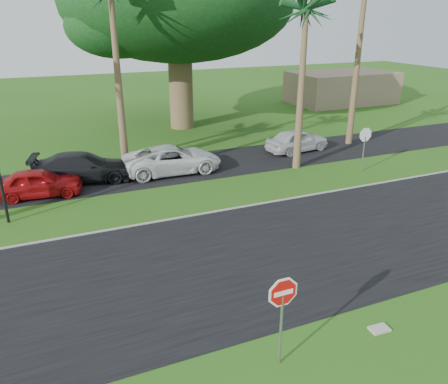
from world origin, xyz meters
TOP-DOWN VIEW (x-y plane):
  - ground at (0.00, 0.00)m, footprint 120.00×120.00m
  - road at (0.00, 2.00)m, footprint 120.00×8.00m
  - parking_strip at (0.00, 12.50)m, footprint 120.00×5.00m
  - curb at (0.00, 6.05)m, footprint 120.00×0.12m
  - stop_sign_near at (0.50, -3.00)m, footprint 1.05×0.07m
  - stop_sign_far at (12.00, 8.00)m, footprint 1.05×0.07m
  - palm_right_near at (9.00, 10.00)m, footprint 5.00×5.00m
  - canopy_tree at (6.00, 22.00)m, footprint 16.50×16.50m
  - building_far at (24.00, 26.00)m, footprint 10.00×6.00m
  - car_red at (-4.69, 11.04)m, footprint 4.15×2.03m
  - car_dark at (-2.46, 12.44)m, footprint 5.47×3.10m
  - car_minivan at (2.23, 11.92)m, footprint 5.43×2.64m
  - car_pickup at (10.74, 12.77)m, footprint 4.41×2.29m
  - utility_slab at (3.68, -2.99)m, footprint 0.57×0.38m

SIDE VIEW (x-z plane):
  - ground at x=0.00m, z-range 0.00..0.00m
  - road at x=0.00m, z-range 0.00..0.02m
  - parking_strip at x=0.00m, z-range 0.00..0.02m
  - curb at x=0.00m, z-range 0.00..0.06m
  - utility_slab at x=3.68m, z-range 0.00..0.06m
  - car_red at x=-4.69m, z-range 0.00..1.36m
  - car_pickup at x=10.74m, z-range 0.00..1.44m
  - car_minivan at x=2.23m, z-range 0.00..1.49m
  - car_dark at x=-2.46m, z-range 0.00..1.49m
  - building_far at x=24.00m, z-range 0.00..3.00m
  - stop_sign_near at x=0.50m, z-range 0.46..3.09m
  - stop_sign_far at x=12.00m, z-range 0.46..3.09m
  - palm_right_near at x=9.00m, z-range 3.44..12.94m
  - canopy_tree at x=6.00m, z-range 2.39..15.51m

